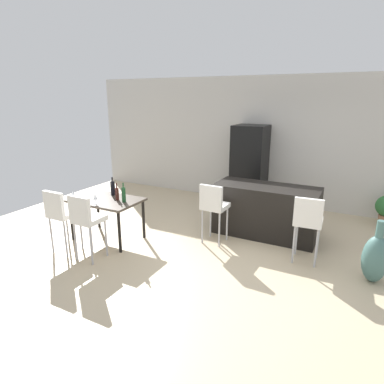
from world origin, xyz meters
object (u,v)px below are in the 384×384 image
dining_chair_near (61,212)px  bar_chair_left (214,204)px  dining_table (107,203)px  dining_chair_far (86,217)px  wine_glass_middle (95,197)px  wine_glass_left (73,193)px  floor_vase (375,258)px  kitchen_island (265,211)px  wine_bottle_inner (124,195)px  wine_bottle_near (113,188)px  wine_bottle_right (117,194)px  refrigerator (249,166)px  bar_chair_middle (308,219)px

dining_chair_near → bar_chair_left: bearing=36.4°
dining_table → dining_chair_far: 0.80m
dining_table → wine_glass_middle: bearing=-81.5°
wine_glass_left → floor_vase: (4.60, 0.89, -0.52)m
wine_glass_left → kitchen_island: bearing=32.0°
wine_bottle_inner → wine_glass_left: wine_bottle_inner is taller
wine_bottle_near → floor_vase: bearing=4.7°
dining_chair_far → wine_bottle_near: (-0.31, 0.99, 0.17)m
wine_glass_middle → wine_bottle_near: bearing=99.9°
wine_bottle_right → wine_glass_middle: size_ratio=1.71×
wine_glass_left → refrigerator: (2.03, 3.30, 0.06)m
wine_bottle_inner → wine_bottle_near: bearing=152.0°
dining_table → floor_vase: floor_vase is taller
bar_chair_left → dining_chair_near: same height
refrigerator → floor_vase: refrigerator is taller
wine_glass_left → wine_glass_middle: (0.49, 0.01, 0.00)m
kitchen_island → bar_chair_middle: bar_chair_middle is taller
kitchen_island → dining_chair_near: size_ratio=1.73×
bar_chair_left → floor_vase: bearing=-2.9°
dining_chair_far → wine_bottle_inner: bearing=81.3°
bar_chair_left → dining_table: bearing=-157.6°
wine_bottle_inner → refrigerator: size_ratio=0.18×
refrigerator → floor_vase: size_ratio=2.08×
kitchen_island → wine_bottle_near: wine_bottle_near is taller
wine_bottle_right → floor_vase: wine_bottle_right is taller
kitchen_island → dining_chair_far: dining_chair_far is taller
wine_bottle_near → floor_vase: (4.20, 0.34, -0.52)m
dining_chair_near → wine_glass_middle: 0.57m
floor_vase → dining_chair_far: bearing=-161.1°
wine_bottle_right → floor_vase: size_ratio=0.34×
wine_bottle_right → refrigerator: (1.37, 2.94, 0.07)m
dining_chair_near → wine_bottle_near: size_ratio=3.19×
bar_chair_middle → refrigerator: refrigerator is taller
dining_table → bar_chair_middle: bearing=12.3°
bar_chair_left → floor_vase: size_ratio=1.19×
wine_bottle_inner → kitchen_island: bearing=35.9°
wine_glass_left → floor_vase: size_ratio=0.20×
bar_chair_middle → wine_glass_middle: bearing=-162.5°
wine_glass_middle → wine_bottle_inner: bearing=42.6°
bar_chair_middle → wine_bottle_inner: wine_bottle_inner is taller
dining_chair_near → refrigerator: bearing=63.7°
floor_vase → wine_glass_left: bearing=-169.0°
wine_bottle_near → refrigerator: refrigerator is taller
bar_chair_left → dining_chair_near: 2.46m
bar_chair_middle → dining_table: bearing=-167.7°
kitchen_island → bar_chair_left: size_ratio=1.73×
wine_glass_middle → dining_chair_far: bearing=-63.9°
kitchen_island → wine_glass_left: bearing=-148.0°
bar_chair_middle → wine_glass_middle: (-3.19, -1.01, 0.17)m
bar_chair_left → refrigerator: size_ratio=0.57×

